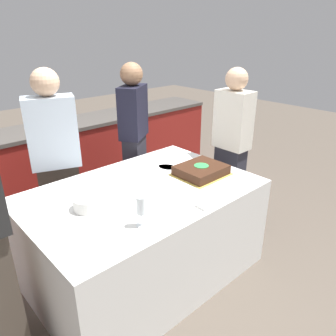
# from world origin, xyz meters

# --- Properties ---
(ground_plane) EXTENTS (14.00, 14.00, 0.00)m
(ground_plane) POSITION_xyz_m (0.00, 0.00, 0.00)
(ground_plane) COLOR brown
(back_counter) EXTENTS (4.40, 0.58, 0.92)m
(back_counter) POSITION_xyz_m (0.00, 1.65, 0.46)
(back_counter) COLOR maroon
(back_counter) RESTS_ON ground_plane
(dining_table) EXTENTS (1.74, 1.15, 0.78)m
(dining_table) POSITION_xyz_m (0.00, 0.00, 0.39)
(dining_table) COLOR silver
(dining_table) RESTS_ON ground_plane
(cake) EXTENTS (0.42, 0.36, 0.08)m
(cake) POSITION_xyz_m (0.53, -0.12, 0.82)
(cake) COLOR gold
(cake) RESTS_ON dining_table
(plate_stack) EXTENTS (0.20, 0.20, 0.09)m
(plate_stack) POSITION_xyz_m (-0.44, 0.02, 0.82)
(plate_stack) COLOR white
(plate_stack) RESTS_ON dining_table
(wine_glass) EXTENTS (0.07, 0.07, 0.20)m
(wine_glass) POSITION_xyz_m (-0.31, -0.38, 0.91)
(wine_glass) COLOR white
(wine_glass) RESTS_ON dining_table
(side_plate_near_cake) EXTENTS (0.19, 0.19, 0.00)m
(side_plate_near_cake) POSITION_xyz_m (0.47, 0.20, 0.78)
(side_plate_near_cake) COLOR white
(side_plate_near_cake) RESTS_ON dining_table
(side_plate_right_edge) EXTENTS (0.19, 0.19, 0.00)m
(side_plate_right_edge) POSITION_xyz_m (0.39, 0.17, 0.78)
(side_plate_right_edge) COLOR white
(side_plate_right_edge) RESTS_ON dining_table
(utensil_pile) EXTENTS (0.13, 0.08, 0.02)m
(utensil_pile) POSITION_xyz_m (0.17, -0.49, 0.79)
(utensil_pile) COLOR white
(utensil_pile) RESTS_ON dining_table
(person_cutting_cake) EXTENTS (0.40, 0.36, 1.62)m
(person_cutting_cake) POSITION_xyz_m (0.53, 0.80, 0.85)
(person_cutting_cake) COLOR #282833
(person_cutting_cake) RESTS_ON ground_plane
(person_seated_right) EXTENTS (0.20, 0.32, 1.59)m
(person_seated_right) POSITION_xyz_m (1.09, 0.00, 0.84)
(person_seated_right) COLOR #282833
(person_seated_right) RESTS_ON ground_plane
(person_standing_back) EXTENTS (0.45, 0.33, 1.63)m
(person_standing_back) POSITION_xyz_m (-0.30, 0.80, 0.85)
(person_standing_back) COLOR #4C4238
(person_standing_back) RESTS_ON ground_plane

